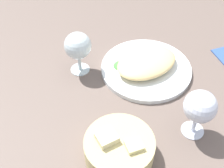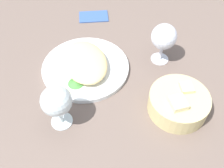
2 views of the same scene
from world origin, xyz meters
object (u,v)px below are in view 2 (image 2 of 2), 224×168
Objects in this scene: wine_glass_near at (57,102)px; wine_glass_far at (164,38)px; bread_basket at (178,103)px; folded_napkin at (94,16)px; plate at (85,68)px.

wine_glass_far is at bearing 143.37° from wine_glass_near.
bread_basket is 49.55cm from folded_napkin.
plate is at bearing -97.95° from folded_napkin.
plate is 30.32cm from bread_basket.
bread_basket is at bearing -65.06° from folded_napkin.
plate is at bearing -65.06° from wine_glass_far.
wine_glass_near is at bearing -36.63° from wine_glass_far.
folded_napkin is at bearing -135.66° from bread_basket.
bread_basket is (8.26, 29.09, 2.28)cm from plate.
plate is 27.69cm from folded_napkin.
bread_basket is at bearing 20.77° from wine_glass_far.
wine_glass_far is at bearing -159.23° from bread_basket.
wine_glass_near is 47.89cm from folded_napkin.
wine_glass_near is (19.70, -0.21, 8.17)cm from plate.
wine_glass_near reaches higher than bread_basket.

